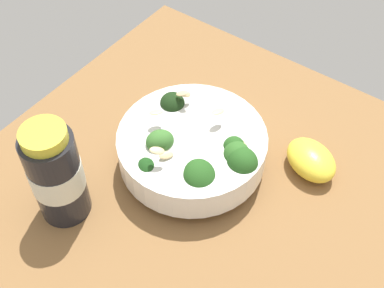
# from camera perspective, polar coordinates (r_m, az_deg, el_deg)

# --- Properties ---
(ground_plane) EXTENTS (0.58, 0.58, 0.04)m
(ground_plane) POSITION_cam_1_polar(r_m,az_deg,el_deg) (0.66, 1.33, -6.72)
(ground_plane) COLOR brown
(bowl_of_broccoli) EXTENTS (0.19, 0.19, 0.08)m
(bowl_of_broccoli) POSITION_cam_1_polar(r_m,az_deg,el_deg) (0.65, 0.17, -0.39)
(bowl_of_broccoli) COLOR white
(bowl_of_broccoli) RESTS_ON ground_plane
(lemon_wedge) EXTENTS (0.09, 0.08, 0.04)m
(lemon_wedge) POSITION_cam_1_polar(r_m,az_deg,el_deg) (0.67, 13.10, -1.73)
(lemon_wedge) COLOR yellow
(lemon_wedge) RESTS_ON ground_plane
(bottle_short) EXTENTS (0.06, 0.06, 0.14)m
(bottle_short) POSITION_cam_1_polar(r_m,az_deg,el_deg) (0.60, -14.88, -3.26)
(bottle_short) COLOR black
(bottle_short) RESTS_ON ground_plane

